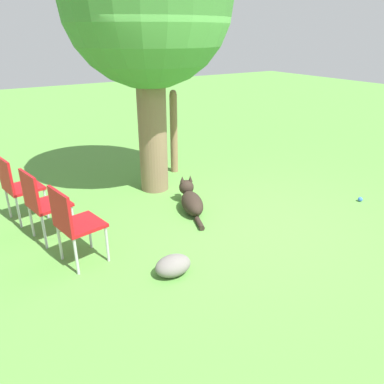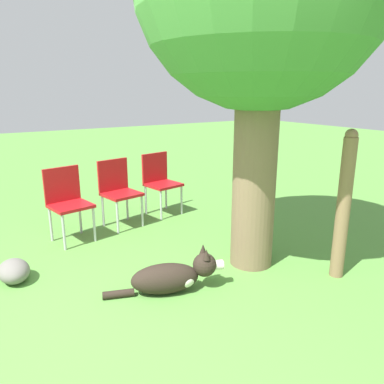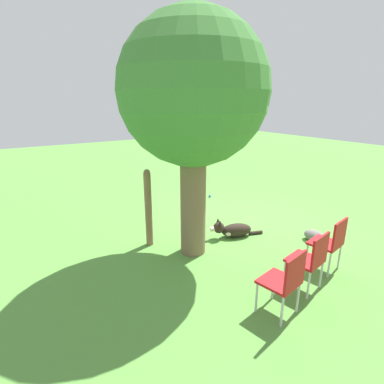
{
  "view_description": "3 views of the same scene",
  "coord_description": "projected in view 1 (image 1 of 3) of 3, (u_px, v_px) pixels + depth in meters",
  "views": [
    {
      "loc": [
        -2.8,
        -3.62,
        2.33
      ],
      "look_at": [
        -0.27,
        0.39,
        0.29
      ],
      "focal_mm": 35.0,
      "sensor_mm": 36.0,
      "label": 1
    },
    {
      "loc": [
        2.41,
        -1.05,
        1.78
      ],
      "look_at": [
        -0.95,
        1.06,
        0.69
      ],
      "focal_mm": 35.0,
      "sensor_mm": 36.0,
      "label": 2
    },
    {
      "loc": [
        -4.36,
        4.03,
        2.6
      ],
      "look_at": [
        -0.21,
        1.35,
        1.07
      ],
      "focal_mm": 28.0,
      "sensor_mm": 36.0,
      "label": 3
    }
  ],
  "objects": [
    {
      "name": "oak_tree",
      "position": [
        147.0,
        3.0,
        4.98
      ],
      "size": [
        2.33,
        2.33,
        3.89
      ],
      "color": "#7A6047",
      "rests_on": "ground_plane"
    },
    {
      "name": "fence_post",
      "position": [
        174.0,
        132.0,
        6.49
      ],
      "size": [
        0.13,
        0.13,
        1.44
      ],
      "color": "#846647",
      "rests_on": "ground_plane"
    },
    {
      "name": "tennis_ball",
      "position": [
        360.0,
        199.0,
        5.56
      ],
      "size": [
        0.07,
        0.07,
        0.07
      ],
      "color": "blue",
      "rests_on": "ground_plane"
    },
    {
      "name": "red_chair_2",
      "position": [
        17.0,
        184.0,
        4.82
      ],
      "size": [
        0.49,
        0.51,
        0.88
      ],
      "rotation": [
        0.0,
        0.0,
        0.19
      ],
      "color": "#B21419",
      "rests_on": "ground_plane"
    },
    {
      "name": "red_chair_1",
      "position": [
        42.0,
        201.0,
        4.36
      ],
      "size": [
        0.49,
        0.51,
        0.88
      ],
      "rotation": [
        0.0,
        0.0,
        0.19
      ],
      "color": "#B21419",
      "rests_on": "ground_plane"
    },
    {
      "name": "garden_rock",
      "position": [
        173.0,
        265.0,
        3.86
      ],
      "size": [
        0.39,
        0.28,
        0.21
      ],
      "color": "slate",
      "rests_on": "ground_plane"
    },
    {
      "name": "ground_plane",
      "position": [
        224.0,
        217.0,
        5.1
      ],
      "size": [
        30.0,
        30.0,
        0.0
      ],
      "primitive_type": "plane",
      "color": "#56933D"
    },
    {
      "name": "red_chair_0",
      "position": [
        73.0,
        221.0,
        3.89
      ],
      "size": [
        0.49,
        0.51,
        0.88
      ],
      "rotation": [
        0.0,
        0.0,
        0.19
      ],
      "color": "#B21419",
      "rests_on": "ground_plane"
    },
    {
      "name": "dog",
      "position": [
        191.0,
        200.0,
        5.25
      ],
      "size": [
        0.49,
        1.07,
        0.41
      ],
      "rotation": [
        0.0,
        0.0,
        1.24
      ],
      "color": "#2D231C",
      "rests_on": "ground_plane"
    }
  ]
}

